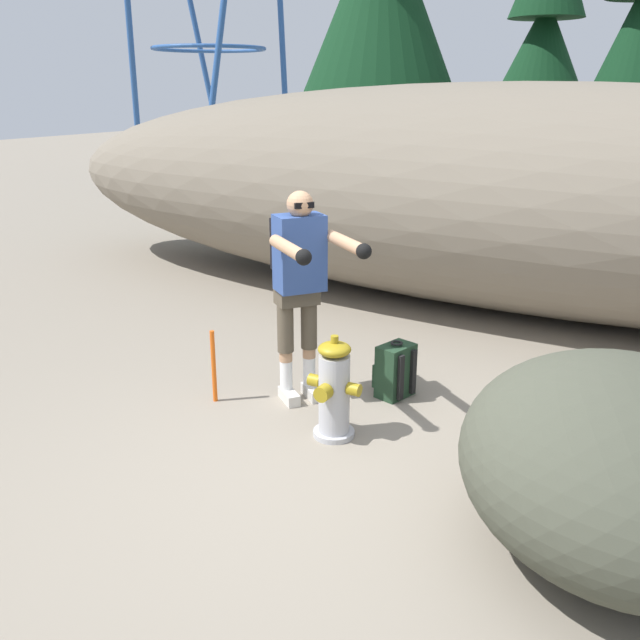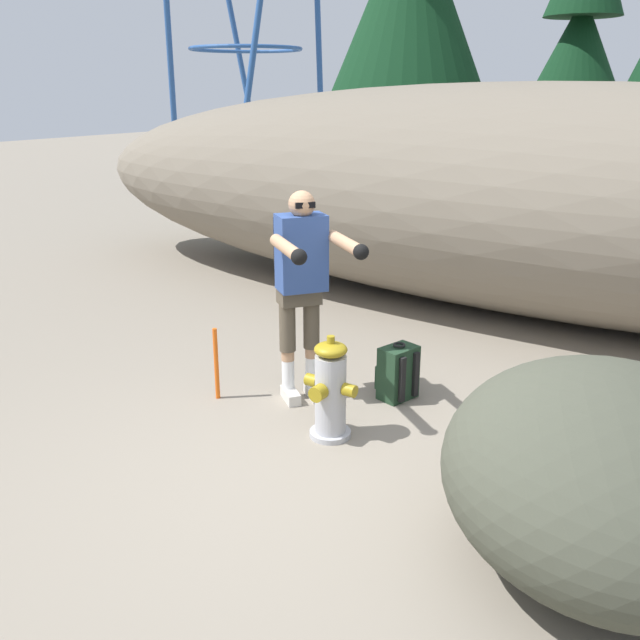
{
  "view_description": "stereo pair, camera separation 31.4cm",
  "coord_description": "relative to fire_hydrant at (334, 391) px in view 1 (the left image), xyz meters",
  "views": [
    {
      "loc": [
        1.91,
        -3.55,
        2.4
      ],
      "look_at": [
        -0.49,
        0.68,
        0.75
      ],
      "focal_mm": 38.57,
      "sensor_mm": 36.0,
      "label": 1
    },
    {
      "loc": [
        2.18,
        -3.39,
        2.4
      ],
      "look_at": [
        -0.49,
        0.68,
        0.75
      ],
      "focal_mm": 38.57,
      "sensor_mm": 36.0,
      "label": 2
    }
  ],
  "objects": [
    {
      "name": "ground_plane",
      "position": [
        0.2,
        -0.38,
        -0.37
      ],
      "size": [
        56.0,
        56.0,
        0.04
      ],
      "primitive_type": "cube",
      "color": "gray"
    },
    {
      "name": "dirt_embankment",
      "position": [
        0.2,
        3.82,
        0.88
      ],
      "size": [
        12.86,
        3.2,
        2.46
      ],
      "primitive_type": "ellipsoid",
      "color": "#756B5B",
      "rests_on": "ground_plane"
    },
    {
      "name": "fire_hydrant",
      "position": [
        0.0,
        0.0,
        0.0
      ],
      "size": [
        0.4,
        0.35,
        0.77
      ],
      "color": "#B2B2B7",
      "rests_on": "ground_plane"
    },
    {
      "name": "utility_worker",
      "position": [
        -0.52,
        0.4,
        0.71
      ],
      "size": [
        1.0,
        0.9,
        1.69
      ],
      "rotation": [
        0.0,
        0.0,
        -0.65
      ],
      "color": "beige",
      "rests_on": "ground_plane"
    },
    {
      "name": "spare_backpack",
      "position": [
        0.1,
        0.85,
        -0.14
      ],
      "size": [
        0.34,
        0.34,
        0.47
      ],
      "rotation": [
        0.0,
        0.0,
        2.87
      ],
      "color": "#1E3823",
      "rests_on": "ground_plane"
    },
    {
      "name": "boulder_large",
      "position": [
        1.93,
        -0.41,
        0.18
      ],
      "size": [
        2.33,
        2.43,
        1.08
      ],
      "primitive_type": "ellipsoid",
      "rotation": [
        0.0,
        0.0,
        5.16
      ],
      "color": "#414336",
      "rests_on": "ground_plane"
    },
    {
      "name": "pine_tree_left",
      "position": [
        -1.09,
        10.28,
        2.92
      ],
      "size": [
        2.17,
        2.17,
        5.57
      ],
      "color": "#47331E",
      "rests_on": "ground_plane"
    },
    {
      "name": "survey_stake",
      "position": [
        -1.11,
        0.04,
        -0.05
      ],
      "size": [
        0.04,
        0.04,
        0.6
      ],
      "primitive_type": "cylinder",
      "color": "#E55914",
      "rests_on": "ground_plane"
    }
  ]
}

